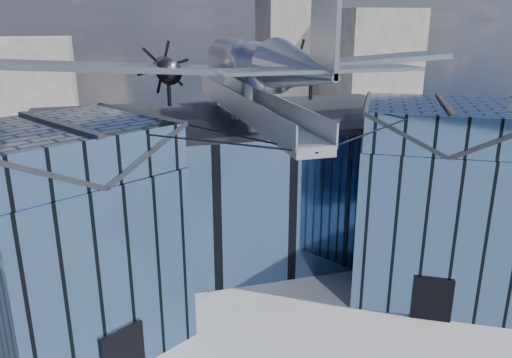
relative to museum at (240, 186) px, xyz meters
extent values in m
plane|color=gray|center=(0.00, -5.82, -5.54)|extent=(120.00, 120.00, 0.00)
cube|color=#486893|center=(0.00, 3.18, -0.79)|extent=(28.00, 14.00, 9.50)
cube|color=#25272D|center=(0.00, 3.18, 4.16)|extent=(28.00, 14.00, 0.40)
cube|color=#486893|center=(-10.50, -6.82, -0.79)|extent=(11.79, 11.43, 9.50)
cube|color=#486893|center=(-10.50, -6.82, 5.06)|extent=(11.56, 11.20, 2.20)
cube|color=#25272D|center=(-12.45, -7.94, 5.06)|extent=(7.98, 9.23, 2.40)
cube|color=#25272D|center=(-8.55, -5.69, 5.06)|extent=(7.98, 9.23, 2.40)
cube|color=#25272D|center=(-10.50, -6.82, 6.21)|extent=(4.30, 7.10, 0.18)
cube|color=black|center=(-8.48, -10.33, -4.24)|extent=(2.03, 1.32, 2.60)
cube|color=black|center=(-6.60, -4.57, -0.79)|extent=(0.34, 0.34, 9.50)
cube|color=#486893|center=(10.50, -6.82, -0.79)|extent=(11.79, 11.43, 9.50)
cube|color=#486893|center=(10.50, -6.82, 5.06)|extent=(11.56, 11.20, 2.20)
cube|color=#25272D|center=(8.55, -5.69, 5.06)|extent=(7.98, 9.23, 2.40)
cube|color=#25272D|center=(12.45, -7.94, 5.06)|extent=(7.98, 9.23, 2.40)
cube|color=#25272D|center=(10.50, -6.82, 6.21)|extent=(4.30, 7.10, 0.18)
cube|color=black|center=(8.48, -10.33, -4.24)|extent=(2.03, 1.32, 2.60)
cube|color=black|center=(6.60, -4.57, -0.79)|extent=(0.34, 0.34, 9.50)
cube|color=#9CA1A9|center=(0.00, -2.32, 5.56)|extent=(1.80, 21.00, 0.50)
cube|color=#9CA1A9|center=(-0.90, -2.32, 6.21)|extent=(0.08, 21.00, 1.10)
cube|color=#9CA1A9|center=(0.90, -2.32, 6.21)|extent=(0.08, 21.00, 1.10)
cylinder|color=#9CA1A9|center=(0.00, 7.18, 4.89)|extent=(0.44, 0.44, 1.35)
cylinder|color=#9CA1A9|center=(0.00, 1.18, 4.89)|extent=(0.44, 0.44, 1.35)
cylinder|color=#9CA1A9|center=(0.00, -2.82, 4.89)|extent=(0.44, 0.44, 1.35)
cylinder|color=#9CA1A9|center=(0.00, -1.82, 6.51)|extent=(0.70, 0.70, 1.40)
cylinder|color=black|center=(-5.25, -9.82, 5.86)|extent=(10.55, 6.08, 0.69)
cylinder|color=black|center=(5.25, -9.82, 5.86)|extent=(10.55, 6.08, 0.69)
cylinder|color=black|center=(-3.00, -4.32, 5.01)|extent=(6.09, 17.04, 1.19)
cylinder|color=black|center=(3.00, -4.32, 5.01)|extent=(6.09, 17.04, 1.19)
cylinder|color=#A2A7AF|center=(0.00, -1.82, 8.46)|extent=(2.50, 11.00, 2.50)
sphere|color=#A2A7AF|center=(0.00, 3.68, 8.46)|extent=(2.50, 2.50, 2.50)
cube|color=black|center=(0.00, 2.68, 9.15)|extent=(1.60, 1.40, 0.50)
cone|color=#A2A7AF|center=(0.00, -10.82, 8.76)|extent=(2.50, 7.00, 2.50)
cube|color=#A2A7AF|center=(0.00, -13.12, 10.36)|extent=(0.18, 2.40, 3.40)
cube|color=#A2A7AF|center=(0.00, -13.02, 8.96)|extent=(8.00, 1.80, 0.14)
cube|color=#A2A7AF|center=(-7.00, -0.82, 8.16)|extent=(14.00, 3.20, 1.08)
cylinder|color=black|center=(-4.60, -0.22, 7.91)|extent=(1.44, 3.20, 1.44)
cone|color=black|center=(-4.60, 1.58, 7.91)|extent=(0.70, 0.70, 0.70)
cube|color=black|center=(-4.60, 1.73, 7.91)|extent=(1.05, 0.06, 3.33)
cube|color=black|center=(-4.60, 1.73, 7.91)|extent=(2.53, 0.06, 2.53)
cube|color=black|center=(-4.60, 1.73, 7.91)|extent=(3.33, 0.06, 1.05)
cylinder|color=black|center=(-4.60, -0.82, 6.69)|extent=(0.24, 0.24, 1.75)
cube|color=#A2A7AF|center=(7.00, -0.82, 8.16)|extent=(14.00, 3.20, 1.08)
cylinder|color=black|center=(4.60, -0.22, 7.91)|extent=(1.44, 3.20, 1.44)
cone|color=black|center=(4.60, 1.58, 7.91)|extent=(0.70, 0.70, 0.70)
cube|color=black|center=(4.60, 1.73, 7.91)|extent=(1.05, 0.06, 3.33)
cube|color=black|center=(4.60, 1.73, 7.91)|extent=(2.53, 0.06, 2.53)
cube|color=black|center=(4.60, 1.73, 7.91)|extent=(3.33, 0.06, 1.05)
cylinder|color=black|center=(4.60, -0.82, 6.69)|extent=(0.24, 0.24, 1.75)
cube|color=gray|center=(32.00, 42.18, 3.46)|extent=(12.00, 14.00, 18.00)
cube|color=gray|center=(-20.00, 49.18, 1.46)|extent=(14.00, 10.00, 14.00)
cube|color=gray|center=(22.00, 52.18, 7.46)|extent=(9.00, 9.00, 26.00)
camera|label=1|loc=(-8.03, -31.29, 10.81)|focal=35.00mm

